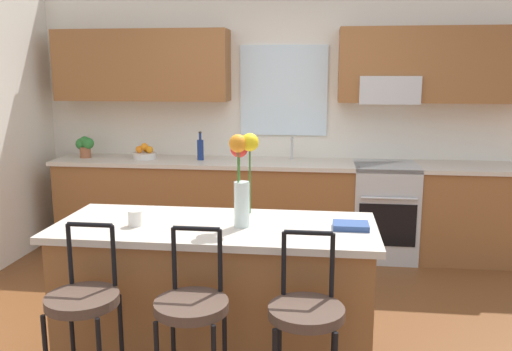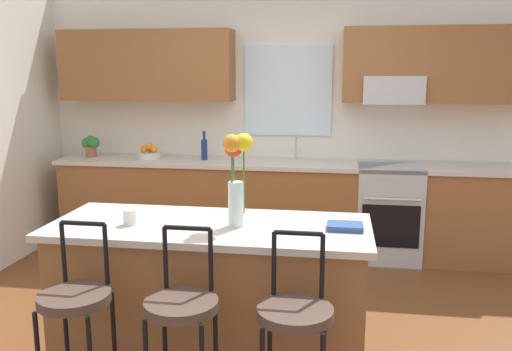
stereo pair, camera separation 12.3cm
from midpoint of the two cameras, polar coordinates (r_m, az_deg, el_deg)
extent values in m
plane|color=brown|center=(3.92, -0.41, -16.11)|extent=(14.00, 14.00, 0.00)
cube|color=silver|center=(5.56, 2.36, 6.48)|extent=(5.60, 0.12, 2.70)
cube|color=brown|center=(5.62, -12.70, 11.38)|extent=(1.76, 0.34, 0.70)
cube|color=brown|center=(5.38, 17.75, 11.16)|extent=(1.76, 0.34, 0.70)
cube|color=silver|center=(5.47, 2.32, 9.03)|extent=(0.88, 0.03, 0.90)
cube|color=#B7BABC|center=(5.29, 13.27, 8.90)|extent=(0.56, 0.36, 0.26)
cube|color=brown|center=(5.35, 1.96, -3.58)|extent=(4.50, 0.60, 0.88)
cube|color=beige|center=(5.26, 2.00, 1.28)|extent=(4.56, 0.64, 0.04)
cube|color=#B7BABC|center=(5.26, 3.07, 0.72)|extent=(0.54, 0.38, 0.11)
cylinder|color=#B7BABC|center=(5.39, 3.21, 2.90)|extent=(0.02, 0.02, 0.22)
cylinder|color=#B7BABC|center=(5.31, 3.18, 3.99)|extent=(0.02, 0.12, 0.02)
cube|color=#B7BABC|center=(5.34, 12.85, -3.68)|extent=(0.60, 0.60, 0.92)
cube|color=black|center=(5.07, 13.15, -5.17)|extent=(0.52, 0.02, 0.40)
cylinder|color=#B7BABC|center=(4.97, 13.32, -2.40)|extent=(0.50, 0.02, 0.02)
cube|color=brown|center=(3.29, -5.35, -13.25)|extent=(1.78, 0.67, 0.88)
cube|color=beige|center=(3.13, -5.50, -5.54)|extent=(1.86, 0.75, 0.04)
cylinder|color=black|center=(3.17, -20.02, -17.14)|extent=(0.02, 0.02, 0.66)
cylinder|color=#4C382D|center=(2.85, -19.27, -12.43)|extent=(0.36, 0.36, 0.05)
cylinder|color=black|center=(2.95, -20.40, -7.87)|extent=(0.02, 0.02, 0.32)
cylinder|color=black|center=(2.85, -16.18, -8.25)|extent=(0.02, 0.02, 0.32)
cylinder|color=black|center=(2.85, -18.52, -5.02)|extent=(0.23, 0.02, 0.02)
cylinder|color=#4C382D|center=(2.66, -8.28, -13.61)|extent=(0.36, 0.36, 0.05)
cylinder|color=black|center=(2.74, -10.02, -8.73)|extent=(0.02, 0.02, 0.32)
cylinder|color=black|center=(2.69, -5.18, -9.04)|extent=(0.02, 0.02, 0.32)
cylinder|color=black|center=(2.66, -7.72, -5.65)|extent=(0.23, 0.02, 0.02)
cylinder|color=#4C382D|center=(2.58, 3.98, -14.35)|extent=(0.36, 0.36, 0.05)
cylinder|color=black|center=(2.64, 1.63, -9.36)|extent=(0.02, 0.02, 0.32)
cylinder|color=black|center=(2.63, 6.78, -9.52)|extent=(0.02, 0.02, 0.32)
cylinder|color=black|center=(2.58, 4.25, -6.12)|extent=(0.23, 0.02, 0.02)
cylinder|color=silver|center=(3.03, -2.68, -3.10)|extent=(0.09, 0.09, 0.26)
cylinder|color=#3D722D|center=(3.00, -1.92, -0.29)|extent=(0.01, 0.01, 0.41)
sphere|color=yellow|center=(2.96, -1.95, 3.56)|extent=(0.10, 0.10, 0.10)
cylinder|color=#3D722D|center=(3.04, -2.96, -0.53)|extent=(0.01, 0.01, 0.37)
sphere|color=red|center=(3.01, -2.99, 2.88)|extent=(0.10, 0.10, 0.10)
cylinder|color=#3D722D|center=(2.98, -3.10, -0.39)|extent=(0.01, 0.01, 0.40)
sphere|color=orange|center=(2.95, -3.14, 3.45)|extent=(0.10, 0.10, 0.10)
cylinder|color=silver|center=(3.16, -13.88, -4.45)|extent=(0.08, 0.08, 0.09)
cube|color=navy|center=(3.06, 8.94, -5.32)|extent=(0.20, 0.15, 0.03)
cylinder|color=silver|center=(5.55, -12.41, 2.06)|extent=(0.24, 0.24, 0.06)
sphere|color=orange|center=(5.52, -11.91, 2.72)|extent=(0.07, 0.07, 0.07)
sphere|color=orange|center=(5.59, -12.26, 2.80)|extent=(0.07, 0.07, 0.07)
sphere|color=orange|center=(5.55, -12.97, 2.73)|extent=(0.07, 0.07, 0.07)
sphere|color=orange|center=(5.53, -12.45, 3.03)|extent=(0.07, 0.07, 0.07)
cylinder|color=navy|center=(5.37, -6.61, 2.73)|extent=(0.06, 0.06, 0.20)
cylinder|color=navy|center=(5.35, -6.64, 4.17)|extent=(0.03, 0.03, 0.07)
cylinder|color=black|center=(5.35, -6.65, 4.59)|extent=(0.03, 0.03, 0.02)
cylinder|color=#9E5B3D|center=(5.78, -18.33, 2.36)|extent=(0.11, 0.11, 0.11)
sphere|color=#2D7A33|center=(5.77, -18.40, 3.49)|extent=(0.10, 0.10, 0.10)
sphere|color=#2D7A33|center=(5.80, -18.70, 3.21)|extent=(0.12, 0.12, 0.12)
sphere|color=#2D7A33|center=(5.74, -18.07, 3.28)|extent=(0.12, 0.12, 0.12)
camera|label=1|loc=(0.06, -90.86, -0.17)|focal=37.48mm
camera|label=2|loc=(0.06, 89.14, 0.17)|focal=37.48mm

